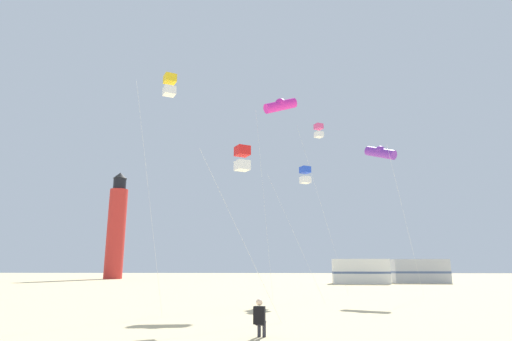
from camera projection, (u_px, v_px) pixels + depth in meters
name	position (u px, v px, depth m)	size (l,w,h in m)	color
kite_flyer_standing	(260.00, 317.00, 12.54)	(0.39, 0.54, 1.16)	black
kite_box_gold	(170.00, 85.00, 21.77)	(2.23, 2.00, 12.06)	silver
kite_box_scarlet	(242.00, 158.00, 18.93)	(3.38, 2.11, 7.54)	silver
kite_box_blue	(305.00, 175.00, 27.93)	(3.35, 3.01, 8.71)	silver
kite_tube_violet	(380.00, 152.00, 30.55)	(3.35, 3.41, 11.04)	silver
kite_tube_magenta	(280.00, 105.00, 29.03)	(3.06, 2.64, 13.89)	silver
kite_box_rainbow	(319.00, 131.00, 34.03)	(3.40, 2.31, 13.60)	silver
lighthouse_distant	(116.00, 228.00, 64.93)	(2.80, 2.80, 16.80)	red
rv_van_white	(360.00, 271.00, 47.75)	(6.56, 2.69, 2.80)	white
rv_van_silver	(420.00, 271.00, 49.42)	(6.50, 2.51, 2.80)	#B7BABF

